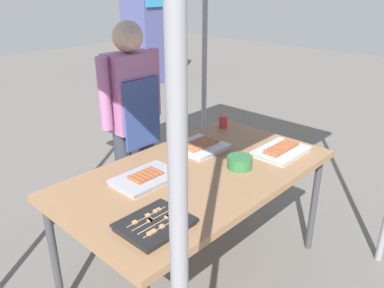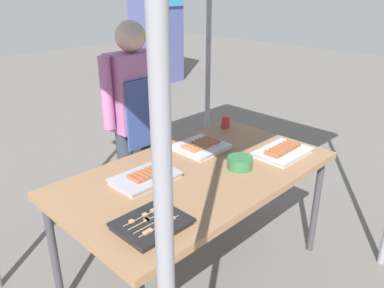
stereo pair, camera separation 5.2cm
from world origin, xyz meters
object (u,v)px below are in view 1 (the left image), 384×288
at_px(condiment_bowl, 240,162).
at_px(tray_grilled_sausages, 200,146).
at_px(tray_pork_links, 281,151).
at_px(stall_table, 198,179).
at_px(vendor_woman, 133,112).
at_px(tray_spring_rolls, 146,178).
at_px(neighbor_stall_left, 149,28).
at_px(tray_meat_skewers, 155,224).
at_px(drink_cup_near_edge, 223,122).

bearing_deg(condiment_bowl, tray_grilled_sausages, 83.70).
bearing_deg(tray_grilled_sausages, tray_pork_links, -54.59).
height_order(tray_grilled_sausages, condiment_bowl, condiment_bowl).
bearing_deg(tray_grilled_sausages, stall_table, -139.47).
bearing_deg(stall_table, tray_grilled_sausages, 40.53).
relative_size(tray_grilled_sausages, vendor_woman, 0.20).
distance_m(tray_pork_links, tray_spring_rolls, 0.89).
relative_size(tray_pork_links, vendor_woman, 0.23).
bearing_deg(tray_spring_rolls, neighbor_stall_left, 48.90).
bearing_deg(neighbor_stall_left, tray_pork_links, -121.89).
distance_m(stall_table, tray_pork_links, 0.58).
bearing_deg(tray_meat_skewers, drink_cup_near_edge, 25.94).
height_order(tray_meat_skewers, drink_cup_near_edge, drink_cup_near_edge).
bearing_deg(vendor_woman, drink_cup_near_edge, 139.08).
relative_size(tray_grilled_sausages, neighbor_stall_left, 0.16).
xyz_separation_m(tray_grilled_sausages, tray_pork_links, (0.30, -0.42, 0.00)).
height_order(tray_grilled_sausages, tray_pork_links, tray_pork_links).
bearing_deg(drink_cup_near_edge, stall_table, -152.09).
xyz_separation_m(tray_pork_links, tray_spring_rolls, (-0.82, 0.34, -0.00)).
bearing_deg(tray_pork_links, drink_cup_near_edge, 77.57).
height_order(stall_table, tray_pork_links, tray_pork_links).
distance_m(tray_meat_skewers, vendor_woman, 1.23).
xyz_separation_m(vendor_woman, neighbor_stall_left, (3.14, 3.46, 0.07)).
distance_m(tray_grilled_sausages, tray_pork_links, 0.51).
bearing_deg(tray_meat_skewers, tray_grilled_sausages, 29.21).
bearing_deg(tray_pork_links, vendor_woman, 110.38).
bearing_deg(tray_meat_skewers, tray_spring_rolls, 54.64).
distance_m(stall_table, tray_meat_skewers, 0.59).
height_order(tray_spring_rolls, condiment_bowl, condiment_bowl).
height_order(tray_grilled_sausages, neighbor_stall_left, neighbor_stall_left).
height_order(vendor_woman, neighbor_stall_left, neighbor_stall_left).
bearing_deg(neighbor_stall_left, tray_grilled_sausages, -127.25).
relative_size(tray_spring_rolls, condiment_bowl, 2.40).
bearing_deg(drink_cup_near_edge, vendor_woman, 139.08).
relative_size(tray_grilled_sausages, condiment_bowl, 2.03).
distance_m(tray_pork_links, drink_cup_near_edge, 0.58).
bearing_deg(tray_meat_skewers, tray_pork_links, 0.61).
distance_m(stall_table, drink_cup_near_edge, 0.74).
distance_m(tray_grilled_sausages, neighbor_stall_left, 5.07).
xyz_separation_m(stall_table, vendor_woman, (0.15, 0.78, 0.19)).
xyz_separation_m(tray_meat_skewers, condiment_bowl, (0.73, 0.08, 0.02)).
height_order(condiment_bowl, neighbor_stall_left, neighbor_stall_left).
bearing_deg(tray_pork_links, stall_table, 156.98).
bearing_deg(stall_table, tray_spring_rolls, 157.69).
xyz_separation_m(stall_table, neighbor_stall_left, (3.30, 4.23, 0.27)).
xyz_separation_m(condiment_bowl, neighbor_stall_left, (3.11, 4.38, 0.18)).
xyz_separation_m(tray_pork_links, neighbor_stall_left, (2.77, 4.45, 0.19)).
bearing_deg(tray_pork_links, condiment_bowl, 167.72).
xyz_separation_m(tray_grilled_sausages, drink_cup_near_edge, (0.42, 0.15, 0.02)).
bearing_deg(neighbor_stall_left, tray_spring_rolls, -131.10).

